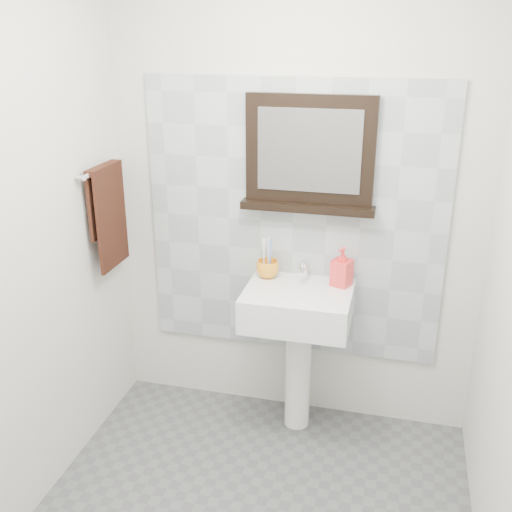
% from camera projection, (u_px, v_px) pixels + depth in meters
% --- Properties ---
extents(back_wall, '(2.00, 0.01, 2.50)m').
position_uv_depth(back_wall, '(294.00, 204.00, 3.17)').
color(back_wall, silver).
rests_on(back_wall, ground).
extents(front_wall, '(2.00, 0.01, 2.50)m').
position_uv_depth(front_wall, '(87.00, 502.00, 1.18)').
color(front_wall, silver).
rests_on(front_wall, ground).
extents(splashback, '(1.60, 0.02, 1.50)m').
position_uv_depth(splashback, '(293.00, 222.00, 3.20)').
color(splashback, '#A5AEB3').
rests_on(splashback, back_wall).
extents(pedestal_sink, '(0.55, 0.44, 0.96)m').
position_uv_depth(pedestal_sink, '(298.00, 321.00, 3.16)').
color(pedestal_sink, white).
rests_on(pedestal_sink, ground).
extents(toothbrush_cup, '(0.13, 0.13, 0.10)m').
position_uv_depth(toothbrush_cup, '(268.00, 269.00, 3.22)').
color(toothbrush_cup, orange).
rests_on(toothbrush_cup, pedestal_sink).
extents(toothbrushes, '(0.05, 0.04, 0.21)m').
position_uv_depth(toothbrushes, '(268.00, 256.00, 3.19)').
color(toothbrushes, white).
rests_on(toothbrushes, toothbrush_cup).
extents(soap_dispenser, '(0.12, 0.12, 0.21)m').
position_uv_depth(soap_dispenser, '(342.00, 267.00, 3.10)').
color(soap_dispenser, '#FF1E41').
rests_on(soap_dispenser, pedestal_sink).
extents(framed_mirror, '(0.70, 0.11, 0.59)m').
position_uv_depth(framed_mirror, '(310.00, 156.00, 3.02)').
color(framed_mirror, black).
rests_on(framed_mirror, back_wall).
extents(towel_bar, '(0.07, 0.40, 0.03)m').
position_uv_depth(towel_bar, '(103.00, 169.00, 3.07)').
color(towel_bar, silver).
rests_on(towel_bar, left_wall).
extents(hand_towel, '(0.06, 0.30, 0.55)m').
position_uv_depth(hand_towel, '(108.00, 209.00, 3.14)').
color(hand_towel, black).
rests_on(hand_towel, towel_bar).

